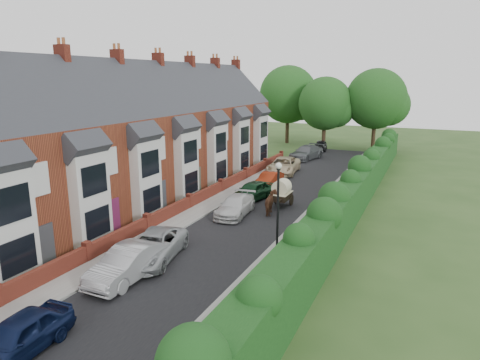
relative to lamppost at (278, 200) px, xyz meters
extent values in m
plane|color=#2D4C1E|center=(-3.40, -4.00, -3.30)|extent=(140.00, 140.00, 0.00)
cube|color=black|center=(-3.90, 7.00, -3.29)|extent=(6.00, 58.00, 0.02)
cube|color=gray|center=(0.20, 7.00, -3.24)|extent=(2.20, 58.00, 0.12)
cube|color=gray|center=(-7.75, 7.00, -3.24)|extent=(1.70, 58.00, 0.12)
cube|color=gray|center=(-0.85, 7.00, -3.23)|extent=(0.18, 58.00, 0.13)
cube|color=gray|center=(-6.95, 7.00, -3.23)|extent=(0.18, 58.00, 0.13)
cube|color=#113613|center=(2.00, 7.00, -2.05)|extent=(1.50, 58.00, 2.50)
cube|color=brown|center=(-14.40, 6.00, -0.05)|extent=(8.00, 40.00, 6.50)
cube|color=#2D2F36|center=(-14.40, 6.00, 3.20)|extent=(8.00, 40.20, 8.00)
cube|color=silver|center=(-10.05, -7.10, -0.70)|extent=(0.70, 2.40, 5.20)
cube|color=black|center=(-9.68, -7.10, -1.90)|extent=(0.06, 1.80, 1.60)
cube|color=black|center=(-9.68, -7.10, 0.50)|extent=(0.06, 1.80, 1.60)
cube|color=#3F2D2D|center=(-10.36, -5.00, -2.25)|extent=(0.08, 0.90, 2.10)
cube|color=silver|center=(-10.35, -5.10, 1.10)|extent=(0.12, 1.20, 1.60)
cube|color=silver|center=(-10.05, -2.10, -0.70)|extent=(0.70, 2.40, 5.20)
cube|color=black|center=(-9.68, -2.10, -1.90)|extent=(0.06, 1.80, 1.60)
cube|color=black|center=(-9.68, -2.10, 0.50)|extent=(0.06, 1.80, 1.60)
cube|color=#2D2F36|center=(-10.20, -2.10, 2.30)|extent=(1.70, 2.60, 1.70)
cube|color=#3F2D2D|center=(-10.36, 0.00, -2.25)|extent=(0.08, 0.90, 2.10)
cube|color=silver|center=(-10.35, -0.10, 1.10)|extent=(0.12, 1.20, 1.60)
cube|color=silver|center=(-10.05, 2.90, -0.70)|extent=(0.70, 2.40, 5.20)
cube|color=black|center=(-9.68, 2.90, -1.90)|extent=(0.06, 1.80, 1.60)
cube|color=black|center=(-9.68, 2.90, 0.50)|extent=(0.06, 1.80, 1.60)
cube|color=#2D2F36|center=(-10.20, 2.90, 2.30)|extent=(1.70, 2.60, 1.70)
cube|color=#3F2D2D|center=(-10.36, 5.00, -2.25)|extent=(0.08, 0.90, 2.10)
cube|color=silver|center=(-10.35, 4.90, 1.10)|extent=(0.12, 1.20, 1.60)
cube|color=silver|center=(-10.05, 7.90, -0.70)|extent=(0.70, 2.40, 5.20)
cube|color=black|center=(-9.68, 7.90, -1.90)|extent=(0.06, 1.80, 1.60)
cube|color=black|center=(-9.68, 7.90, 0.50)|extent=(0.06, 1.80, 1.60)
cube|color=#2D2F36|center=(-10.20, 7.90, 2.30)|extent=(1.70, 2.60, 1.70)
cube|color=#3F2D2D|center=(-10.36, 10.00, -2.25)|extent=(0.08, 0.90, 2.10)
cube|color=silver|center=(-10.35, 9.90, 1.10)|extent=(0.12, 1.20, 1.60)
cube|color=silver|center=(-10.05, 12.90, -0.70)|extent=(0.70, 2.40, 5.20)
cube|color=black|center=(-9.68, 12.90, -1.90)|extent=(0.06, 1.80, 1.60)
cube|color=black|center=(-9.68, 12.90, 0.50)|extent=(0.06, 1.80, 1.60)
cube|color=#2D2F36|center=(-10.20, 12.90, 2.30)|extent=(1.70, 2.60, 1.70)
cube|color=#3F2D2D|center=(-10.36, 15.00, -2.25)|extent=(0.08, 0.90, 2.10)
cube|color=silver|center=(-10.35, 14.90, 1.10)|extent=(0.12, 1.20, 1.60)
cube|color=silver|center=(-10.05, 17.90, -0.70)|extent=(0.70, 2.40, 5.20)
cube|color=black|center=(-9.68, 17.90, -1.90)|extent=(0.06, 1.80, 1.60)
cube|color=black|center=(-9.68, 17.90, 0.50)|extent=(0.06, 1.80, 1.60)
cube|color=#2D2F36|center=(-10.20, 17.90, 2.30)|extent=(1.70, 2.60, 1.70)
cube|color=#3F2D2D|center=(-10.36, 20.00, -2.25)|extent=(0.08, 0.90, 2.10)
cube|color=silver|center=(-10.35, 19.90, 1.10)|extent=(0.12, 1.20, 1.60)
cube|color=silver|center=(-10.05, 22.90, -0.70)|extent=(0.70, 2.40, 5.20)
cube|color=black|center=(-9.68, 22.90, -1.90)|extent=(0.06, 1.80, 1.60)
cube|color=black|center=(-9.68, 22.90, 0.50)|extent=(0.06, 1.80, 1.60)
cube|color=#2D2F36|center=(-10.20, 22.90, 2.30)|extent=(1.70, 2.60, 1.70)
cube|color=#3F2D2D|center=(-10.36, 25.00, -2.25)|extent=(0.08, 0.90, 2.10)
cube|color=silver|center=(-10.35, 24.90, 1.10)|extent=(0.12, 1.20, 1.60)
cube|color=maroon|center=(-14.40, 1.00, 7.00)|extent=(0.90, 0.50, 1.60)
cylinder|color=brown|center=(-14.60, 1.00, 7.95)|extent=(0.20, 0.20, 0.50)
cylinder|color=brown|center=(-14.20, 1.00, 7.95)|extent=(0.20, 0.20, 0.50)
cube|color=maroon|center=(-14.40, 6.00, 7.00)|extent=(0.90, 0.50, 1.60)
cylinder|color=brown|center=(-14.60, 6.00, 7.95)|extent=(0.20, 0.20, 0.50)
cylinder|color=brown|center=(-14.20, 6.00, 7.95)|extent=(0.20, 0.20, 0.50)
cube|color=maroon|center=(-14.40, 11.00, 7.00)|extent=(0.90, 0.50, 1.60)
cylinder|color=brown|center=(-14.60, 11.00, 7.95)|extent=(0.20, 0.20, 0.50)
cylinder|color=brown|center=(-14.20, 11.00, 7.95)|extent=(0.20, 0.20, 0.50)
cube|color=maroon|center=(-14.40, 16.00, 7.00)|extent=(0.90, 0.50, 1.60)
cylinder|color=brown|center=(-14.60, 16.00, 7.95)|extent=(0.20, 0.20, 0.50)
cylinder|color=brown|center=(-14.20, 16.00, 7.95)|extent=(0.20, 0.20, 0.50)
cube|color=maroon|center=(-14.40, 21.00, 7.00)|extent=(0.90, 0.50, 1.60)
cylinder|color=brown|center=(-14.60, 21.00, 7.95)|extent=(0.20, 0.20, 0.50)
cylinder|color=brown|center=(-14.20, 21.00, 7.95)|extent=(0.20, 0.20, 0.50)
cube|color=maroon|center=(-14.40, 26.00, 7.00)|extent=(0.90, 0.50, 1.60)
cylinder|color=brown|center=(-14.60, 26.00, 7.95)|extent=(0.20, 0.20, 0.50)
cylinder|color=brown|center=(-14.20, 26.00, 7.95)|extent=(0.20, 0.20, 0.50)
cube|color=maroon|center=(-8.75, -6.50, -2.85)|extent=(0.30, 4.70, 0.90)
cube|color=maroon|center=(-8.75, -1.50, -2.85)|extent=(0.30, 4.70, 0.90)
cube|color=maroon|center=(-8.75, 3.50, -2.85)|extent=(0.30, 4.70, 0.90)
cube|color=maroon|center=(-8.75, 8.50, -2.85)|extent=(0.30, 4.70, 0.90)
cube|color=maroon|center=(-8.75, 13.50, -2.85)|extent=(0.30, 4.70, 0.90)
cube|color=maroon|center=(-8.75, 18.50, -2.85)|extent=(0.30, 4.70, 0.90)
cube|color=maroon|center=(-8.75, 23.50, -2.85)|extent=(0.30, 4.70, 0.90)
cube|color=maroon|center=(-8.75, -4.00, -2.75)|extent=(0.35, 0.35, 1.10)
cube|color=maroon|center=(-8.75, 1.00, -2.75)|extent=(0.35, 0.35, 1.10)
cube|color=maroon|center=(-8.75, 6.00, -2.75)|extent=(0.35, 0.35, 1.10)
cube|color=maroon|center=(-8.75, 11.00, -2.75)|extent=(0.35, 0.35, 1.10)
cube|color=maroon|center=(-8.75, 16.00, -2.75)|extent=(0.35, 0.35, 1.10)
cube|color=maroon|center=(-8.75, 21.00, -2.75)|extent=(0.35, 0.35, 1.10)
cube|color=maroon|center=(-8.75, 26.00, -2.75)|extent=(0.35, 0.35, 1.10)
cylinder|color=black|center=(0.00, 0.00, -0.90)|extent=(0.12, 0.12, 4.80)
cylinder|color=black|center=(0.00, 0.00, 1.55)|extent=(0.20, 0.20, 0.10)
sphere|color=silver|center=(0.00, 0.00, 1.70)|extent=(0.32, 0.32, 0.32)
cylinder|color=#332316|center=(-6.40, 36.00, -0.92)|extent=(0.50, 0.50, 4.75)
sphere|color=#1D4617|center=(-6.40, 36.00, 2.59)|extent=(6.80, 6.80, 6.80)
sphere|color=#1D4617|center=(-5.04, 36.30, 1.93)|extent=(4.76, 4.76, 4.76)
cylinder|color=#332316|center=(-0.40, 38.00, -0.67)|extent=(0.50, 0.50, 5.25)
sphere|color=#1D4617|center=(-0.40, 38.00, 3.21)|extent=(7.60, 7.60, 7.60)
sphere|color=#1D4617|center=(1.12, 38.30, 2.48)|extent=(5.32, 5.32, 5.32)
cylinder|color=#332316|center=(-12.40, 39.00, -0.55)|extent=(0.50, 0.50, 5.50)
sphere|color=#1D4617|center=(-12.40, 39.00, 3.52)|extent=(8.00, 8.00, 8.00)
sphere|color=#1D4617|center=(-10.80, 39.30, 2.75)|extent=(5.60, 5.60, 5.60)
imported|color=#0B1434|center=(-5.37, -10.71, -2.60)|extent=(1.86, 4.16, 1.39)
imported|color=#9C9CA0|center=(-5.67, -4.60, -2.53)|extent=(1.66, 4.68, 1.54)
imported|color=#9FA2A6|center=(-5.86, -2.38, -2.59)|extent=(3.35, 5.45, 1.41)
imported|color=silver|center=(-5.15, 6.03, -2.65)|extent=(2.21, 4.62, 1.30)
imported|color=black|center=(-5.49, 9.84, -2.57)|extent=(2.52, 4.51, 1.45)
imported|color=maroon|center=(-5.78, 14.20, -2.66)|extent=(1.49, 3.89, 1.27)
imported|color=beige|center=(-6.40, 19.80, -2.53)|extent=(3.16, 5.80, 1.54)
imported|color=#585C60|center=(-6.40, 27.89, -2.51)|extent=(3.32, 5.74, 1.56)
imported|color=black|center=(-6.40, 34.60, -2.65)|extent=(2.15, 3.98, 1.29)
imported|color=#55321F|center=(-2.96, 7.21, -2.49)|extent=(1.37, 2.07, 1.61)
cube|color=black|center=(-2.96, 9.25, -2.52)|extent=(1.10, 1.83, 0.46)
cylinder|color=#C2B996|center=(-2.96, 9.25, -1.88)|extent=(1.19, 1.15, 1.19)
cube|color=#C2B996|center=(-2.96, 9.25, -2.29)|extent=(1.21, 1.88, 0.04)
cylinder|color=black|center=(-3.55, 9.80, -2.88)|extent=(0.07, 0.83, 0.83)
cylinder|color=black|center=(-2.36, 9.80, -2.88)|extent=(0.07, 0.83, 0.83)
cylinder|color=black|center=(-3.28, 8.24, -2.47)|extent=(0.06, 1.65, 0.06)
cylinder|color=black|center=(-2.64, 8.24, -2.47)|extent=(0.06, 1.65, 0.06)
camera|label=1|loc=(6.66, -19.15, 5.86)|focal=32.00mm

